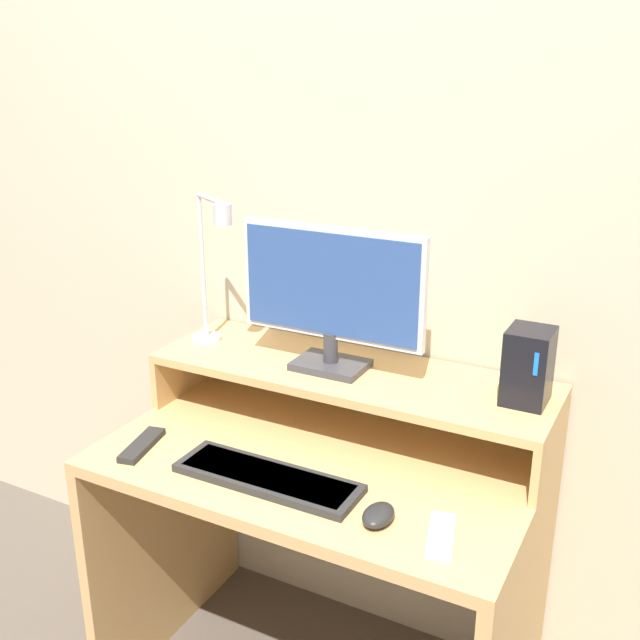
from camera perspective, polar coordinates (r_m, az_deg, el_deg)
wall_back at (r=1.91m, az=5.02°, el=8.91°), size 6.00×0.05×2.50m
desk at (r=1.91m, az=0.05°, el=-15.86°), size 1.00×0.63×0.71m
monitor_shelf at (r=1.86m, az=2.31°, el=-4.47°), size 1.00×0.32×0.15m
monitor at (r=1.78m, az=0.86°, el=2.08°), size 0.47×0.13×0.35m
desk_lamp at (r=1.93m, az=-8.25°, el=4.09°), size 0.19×0.14×0.40m
router_dock at (r=1.71m, az=15.57°, el=-3.40°), size 0.10×0.11×0.17m
keyboard at (r=1.68m, az=-4.03°, el=-11.88°), size 0.42×0.13×0.02m
mouse at (r=1.55m, az=4.47°, el=-14.59°), size 0.06×0.09×0.03m
remote_control at (r=1.85m, az=-13.41°, el=-9.26°), size 0.08×0.17×0.02m
remote_secondary at (r=1.52m, az=9.21°, el=-15.89°), size 0.08×0.14×0.02m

